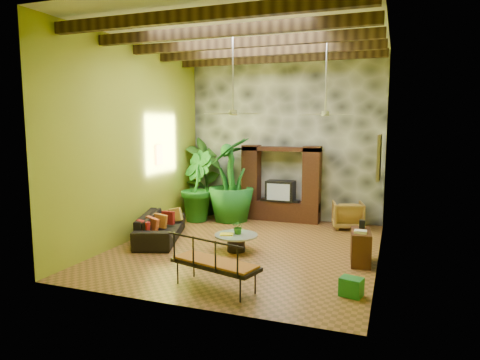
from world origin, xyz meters
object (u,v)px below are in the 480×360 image
at_px(tall_plant_b, 196,186).
at_px(wicker_armchair, 348,215).
at_px(entertainment_center, 281,189).
at_px(sofa, 160,227).
at_px(coffee_table, 236,240).
at_px(side_console, 361,247).
at_px(ceiling_fan_front, 233,104).
at_px(tall_plant_c, 231,180).
at_px(ceiling_fan_back, 325,105).
at_px(iron_bench, 213,261).
at_px(green_bin, 351,287).
at_px(tall_plant_a, 206,177).

bearing_deg(tall_plant_b, wicker_armchair, 7.09).
bearing_deg(entertainment_center, wicker_armchair, -9.33).
distance_m(entertainment_center, wicker_armchair, 2.16).
relative_size(sofa, coffee_table, 2.31).
xyz_separation_m(entertainment_center, side_console, (2.65, -3.39, -0.61)).
bearing_deg(sofa, coffee_table, -115.15).
xyz_separation_m(ceiling_fan_front, sofa, (-2.10, 0.28, -3.06)).
distance_m(ceiling_fan_front, tall_plant_c, 3.83).
height_order(ceiling_fan_back, coffee_table, ceiling_fan_back).
height_order(entertainment_center, coffee_table, entertainment_center).
relative_size(entertainment_center, side_console, 2.72).
bearing_deg(ceiling_fan_back, iron_bench, -108.29).
height_order(coffee_table, side_console, side_console).
height_order(sofa, tall_plant_c, tall_plant_c).
xyz_separation_m(ceiling_fan_back, tall_plant_b, (-4.04, 1.04, -2.33)).
distance_m(tall_plant_c, coffee_table, 3.33).
height_order(sofa, iron_bench, iron_bench).
height_order(entertainment_center, tall_plant_c, tall_plant_c).
distance_m(coffee_table, green_bin, 3.30).
bearing_deg(tall_plant_c, side_console, -34.63).
height_order(ceiling_fan_front, tall_plant_c, ceiling_fan_front).
relative_size(entertainment_center, tall_plant_a, 0.95).
bearing_deg(tall_plant_b, sofa, -86.63).
distance_m(side_console, green_bin, 1.88).
height_order(coffee_table, iron_bench, iron_bench).
bearing_deg(iron_bench, tall_plant_b, 134.67).
bearing_deg(green_bin, side_console, 90.00).
bearing_deg(sofa, ceiling_fan_back, -90.10).
height_order(entertainment_center, green_bin, entertainment_center).
distance_m(wicker_armchair, tall_plant_c, 3.59).
relative_size(ceiling_fan_back, tall_plant_a, 0.74).
relative_size(ceiling_fan_front, sofa, 0.80).
bearing_deg(tall_plant_b, side_console, -26.10).
xyz_separation_m(entertainment_center, wicker_armchair, (2.06, -0.34, -0.58)).
xyz_separation_m(ceiling_fan_front, green_bin, (2.85, -1.72, -3.24)).
xyz_separation_m(iron_bench, green_bin, (2.34, 0.58, -0.37)).
relative_size(sofa, green_bin, 6.25).
relative_size(ceiling_fan_back, side_console, 2.11).
relative_size(entertainment_center, tall_plant_c, 0.94).
relative_size(ceiling_fan_back, green_bin, 5.00).
bearing_deg(coffee_table, side_console, 2.15).
xyz_separation_m(entertainment_center, green_bin, (2.65, -5.26, -0.80)).
distance_m(entertainment_center, iron_bench, 5.86).
height_order(tall_plant_c, side_console, tall_plant_c).
bearing_deg(coffee_table, iron_bench, -79.05).
distance_m(tall_plant_b, coffee_table, 3.56).
bearing_deg(side_console, iron_bench, -140.79).
bearing_deg(entertainment_center, coffee_table, -92.32).
relative_size(ceiling_fan_front, tall_plant_a, 0.74).
bearing_deg(wicker_armchair, ceiling_fan_back, 60.58).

